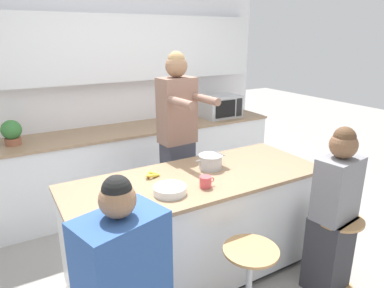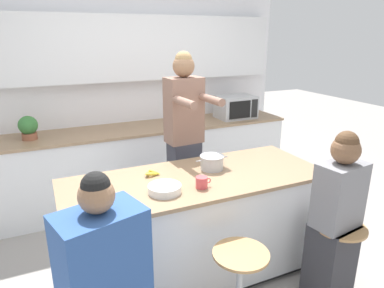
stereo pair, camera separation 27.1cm
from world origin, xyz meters
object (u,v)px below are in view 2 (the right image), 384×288
Objects in this scene: person_seated_near at (335,226)px; cooking_pot at (212,162)px; coffee_cup_near at (202,182)px; potted_plant at (28,127)px; kitchen_island at (196,226)px; microwave at (236,107)px; person_cooking at (184,145)px; fruit_bowl at (165,189)px; banana_bunch at (151,173)px; bar_stool_rightmost at (336,260)px.

person_seated_near reaches higher than cooking_pot.
potted_plant is at bearing 122.98° from coffee_cup_near.
kitchen_island is at bearing -152.33° from cooking_pot.
person_seated_near is at bearing -102.10° from microwave.
fruit_bowl is at bearing -125.38° from person_cooking.
person_seated_near reaches higher than potted_plant.
person_cooking reaches higher than fruit_bowl.
cooking_pot is at bearing -127.44° from microwave.
coffee_cup_near is 0.46m from banana_bunch.
banana_bunch is (-1.16, 0.88, 0.57)m from bar_stool_rightmost.
kitchen_island is at bearing -52.71° from potted_plant.
fruit_bowl is at bearing 172.43° from coffee_cup_near.
fruit_bowl is at bearing -153.12° from cooking_pot.
fruit_bowl reaches higher than bar_stool_rightmost.
banana_bunch reaches higher than bar_stool_rightmost.
microwave reaches higher than potted_plant.
fruit_bowl is at bearing 147.29° from person_seated_near.
microwave is at bearing 69.75° from person_seated_near.
coffee_cup_near is at bearing -109.21° from person_cooking.
banana_bunch is at bearing 88.72° from fruit_bowl.
potted_plant reaches higher than fruit_bowl.
bar_stool_rightmost is 4.46× the size of banana_bunch.
cooking_pot is at bearing -94.07° from person_cooking.
cooking_pot reaches higher than banana_bunch.
cooking_pot is 0.60× the size of microwave.
coffee_cup_near is at bearing -127.68° from microwave.
microwave is at bearing 49.97° from kitchen_island.
bar_stool_rightmost is 1.19m from coffee_cup_near.
bar_stool_rightmost is 0.35× the size of person_cooking.
bar_stool_rightmost is at bearing -37.43° from banana_bunch.
potted_plant is (-0.88, 1.40, 0.14)m from banana_bunch.
person_seated_near is 2.31m from microwave.
banana_bunch is (-0.32, 0.17, 0.47)m from kitchen_island.
banana_bunch is 0.29× the size of microwave.
person_seated_near is 3.05m from potted_plant.
coffee_cup_near is (-0.05, -0.20, 0.49)m from kitchen_island.
microwave reaches higher than coffee_cup_near.
person_seated_near is at bearing -39.98° from kitchen_island.
person_seated_near is at bearing -51.46° from cooking_pot.
coffee_cup_near is (-0.24, -0.88, 0.00)m from person_cooking.
kitchen_island is 1.55× the size of person_seated_near.
person_seated_near is 11.26× the size of coffee_cup_near.
cooking_pot is 1.16× the size of potted_plant.
cooking_pot is 2.05× the size of banana_bunch.
banana_bunch is 2.11m from microwave.
microwave is (1.61, 1.69, 0.14)m from fruit_bowl.
person_cooking reaches higher than bar_stool_rightmost.
cooking_pot is 2.42× the size of coffee_cup_near.
kitchen_island is 2.07m from potted_plant.
potted_plant is at bearing 116.73° from fruit_bowl.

